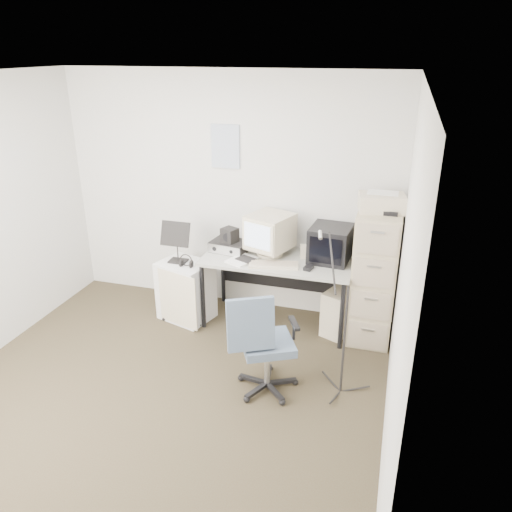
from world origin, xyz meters
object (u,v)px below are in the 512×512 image
(filing_cabinet, at_px, (374,276))
(side_cart, at_px, (186,290))
(office_chair, at_px, (267,342))
(desk, at_px, (277,291))

(filing_cabinet, height_order, side_cart, filing_cabinet)
(office_chair, height_order, side_cart, office_chair)
(desk, distance_m, side_cart, 0.96)
(desk, xyz_separation_m, office_chair, (0.19, -1.09, 0.10))
(filing_cabinet, distance_m, side_cart, 1.94)
(filing_cabinet, xyz_separation_m, desk, (-0.95, -0.03, -0.29))
(filing_cabinet, distance_m, desk, 0.99)
(filing_cabinet, relative_size, office_chair, 1.41)
(side_cart, bearing_deg, filing_cabinet, 22.52)
(desk, bearing_deg, office_chair, -80.08)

